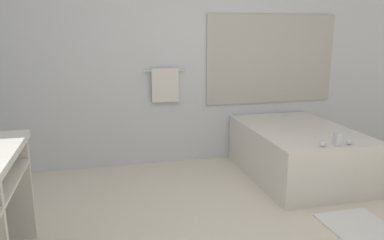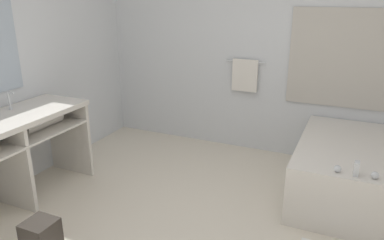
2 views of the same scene
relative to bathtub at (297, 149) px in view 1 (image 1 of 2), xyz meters
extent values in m
cube|color=silver|center=(-1.07, 0.82, 1.04)|extent=(7.40, 0.06, 2.70)
cube|color=#B7B2A8|center=(0.00, 0.78, 0.95)|extent=(1.70, 0.02, 1.10)
cylinder|color=silver|center=(-1.37, 0.75, 0.84)|extent=(0.50, 0.02, 0.02)
cube|color=silver|center=(-1.37, 0.74, 0.67)|extent=(0.32, 0.04, 0.40)
cube|color=silver|center=(0.00, 0.00, -0.03)|extent=(1.07, 1.56, 0.56)
ellipsoid|color=white|center=(0.00, 0.00, 0.10)|extent=(0.77, 1.12, 0.30)
cube|color=silver|center=(0.00, -0.68, 0.31)|extent=(0.04, 0.07, 0.12)
sphere|color=silver|center=(-0.14, -0.68, 0.28)|extent=(0.06, 0.06, 0.06)
sphere|color=silver|center=(0.14, -0.68, 0.28)|extent=(0.06, 0.06, 0.06)
cube|color=white|center=(-0.07, -1.27, -0.30)|extent=(0.52, 0.71, 0.02)
camera|label=1|loc=(-2.11, -3.62, 1.30)|focal=35.00mm
camera|label=2|loc=(-0.10, -3.70, 1.66)|focal=35.00mm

